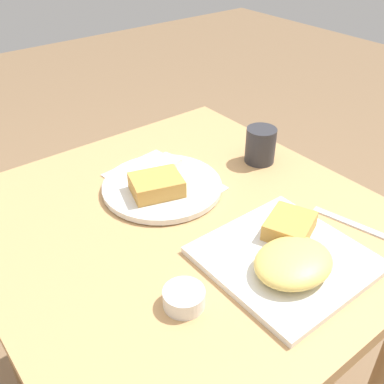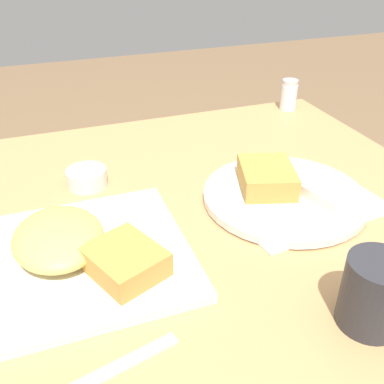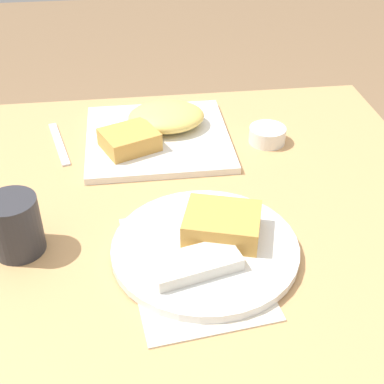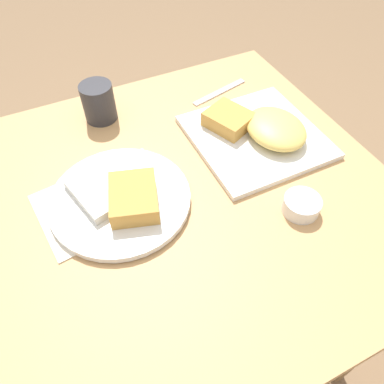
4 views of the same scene
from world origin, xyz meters
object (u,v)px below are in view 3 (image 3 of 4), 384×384
at_px(plate_oval_far, 208,243).
at_px(butter_knife, 59,144).
at_px(plate_square_near, 158,130).
at_px(sauce_ramekin, 267,135).
at_px(coffee_mug, 15,226).

height_order(plate_oval_far, butter_knife, plate_oval_far).
bearing_deg(plate_square_near, plate_oval_far, 97.93).
xyz_separation_m(plate_oval_far, butter_knife, (0.25, -0.36, -0.02)).
relative_size(plate_oval_far, sauce_ramekin, 3.86).
height_order(plate_oval_far, coffee_mug, coffee_mug).
xyz_separation_m(plate_oval_far, sauce_ramekin, (-0.17, -0.32, -0.00)).
xyz_separation_m(plate_square_near, coffee_mug, (0.24, 0.31, 0.03)).
distance_m(plate_square_near, sauce_ramekin, 0.22).
height_order(plate_square_near, coffee_mug, coffee_mug).
xyz_separation_m(sauce_ramekin, butter_knife, (0.42, -0.04, -0.02)).
relative_size(sauce_ramekin, butter_knife, 0.43).
bearing_deg(coffee_mug, plate_oval_far, 171.11).
distance_m(plate_square_near, butter_knife, 0.20).
xyz_separation_m(plate_square_near, sauce_ramekin, (-0.22, 0.04, -0.00)).
relative_size(plate_square_near, butter_knife, 1.66).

